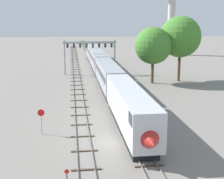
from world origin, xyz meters
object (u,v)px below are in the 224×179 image
at_px(stop_sign, 41,118).
at_px(trackside_tree_left, 153,46).
at_px(passenger_train, 102,67).
at_px(trackside_tree_mid, 180,37).
at_px(signal_gantry, 90,49).

distance_m(stop_sign, trackside_tree_left, 33.69).
xyz_separation_m(passenger_train, trackside_tree_mid, (15.43, -3.88, 6.46)).
xyz_separation_m(passenger_train, stop_sign, (-10.00, -32.38, -0.73)).
bearing_deg(signal_gantry, trackside_tree_mid, -30.99).
bearing_deg(trackside_tree_mid, stop_sign, -131.75).
bearing_deg(stop_sign, trackside_tree_left, 54.17).
bearing_deg(stop_sign, passenger_train, 72.84).
xyz_separation_m(signal_gantry, trackside_tree_mid, (17.68, -10.62, 3.17)).
bearing_deg(stop_sign, signal_gantry, 78.79).
height_order(signal_gantry, stop_sign, signal_gantry).
bearing_deg(passenger_train, trackside_tree_mid, -14.12).
relative_size(stop_sign, trackside_tree_mid, 0.22).
height_order(trackside_tree_left, trackside_tree_mid, trackside_tree_mid).
bearing_deg(trackside_tree_mid, signal_gantry, 149.01).
height_order(signal_gantry, trackside_tree_mid, trackside_tree_mid).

